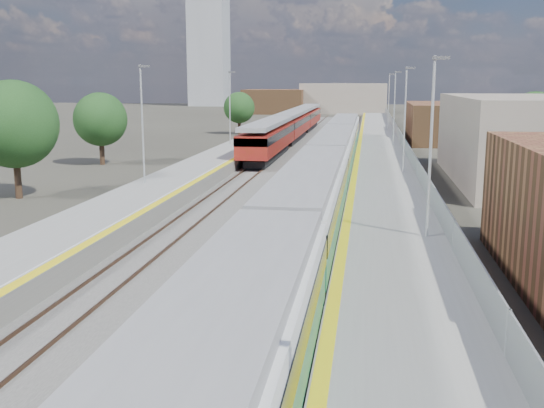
# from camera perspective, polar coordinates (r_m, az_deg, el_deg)

# --- Properties ---
(ground) EXTENTS (320.00, 320.00, 0.00)m
(ground) POSITION_cam_1_polar(r_m,az_deg,el_deg) (55.58, 4.37, 3.17)
(ground) COLOR #47443A
(ground) RESTS_ON ground
(ballast_bed) EXTENTS (10.50, 155.00, 0.06)m
(ballast_bed) POSITION_cam_1_polar(r_m,az_deg,el_deg) (58.25, 2.34, 3.58)
(ballast_bed) COLOR #565451
(ballast_bed) RESTS_ON ground
(tracks) EXTENTS (8.96, 160.00, 0.17)m
(tracks) POSITION_cam_1_polar(r_m,az_deg,el_deg) (59.84, 3.09, 3.84)
(tracks) COLOR #4C3323
(tracks) RESTS_ON ground
(platform_right) EXTENTS (4.70, 155.00, 8.52)m
(platform_right) POSITION_cam_1_polar(r_m,az_deg,el_deg) (57.85, 9.80, 3.88)
(platform_right) COLOR slate
(platform_right) RESTS_ON ground
(platform_left) EXTENTS (4.30, 155.00, 8.52)m
(platform_left) POSITION_cam_1_polar(r_m,az_deg,el_deg) (59.30, -4.21, 4.16)
(platform_left) COLOR slate
(platform_left) RESTS_ON ground
(buildings) EXTENTS (72.00, 185.50, 40.00)m
(buildings) POSITION_cam_1_polar(r_m,az_deg,el_deg) (145.26, -0.18, 12.21)
(buildings) COLOR brown
(buildings) RESTS_ON ground
(green_train) EXTENTS (2.81, 78.30, 3.09)m
(green_train) POSITION_cam_1_polar(r_m,az_deg,el_deg) (38.34, 4.74, 2.94)
(green_train) COLOR black
(green_train) RESTS_ON ground
(red_train) EXTENTS (2.85, 57.88, 3.60)m
(red_train) POSITION_cam_1_polar(r_m,az_deg,el_deg) (80.87, 1.83, 7.14)
(red_train) COLOR black
(red_train) RESTS_ON ground
(tree_a) EXTENTS (5.62, 5.62, 7.62)m
(tree_a) POSITION_cam_1_polar(r_m,az_deg,el_deg) (43.97, -22.15, 6.63)
(tree_a) COLOR #382619
(tree_a) RESTS_ON ground
(tree_b) EXTENTS (4.82, 4.82, 6.53)m
(tree_b) POSITION_cam_1_polar(r_m,az_deg,el_deg) (59.81, -15.13, 7.33)
(tree_b) COLOR #382619
(tree_b) RESTS_ON ground
(tree_c) EXTENTS (4.43, 4.43, 6.00)m
(tree_c) POSITION_cam_1_polar(r_m,az_deg,el_deg) (91.85, -2.96, 8.61)
(tree_c) COLOR #382619
(tree_c) RESTS_ON ground
(tree_d) EXTENTS (4.85, 4.85, 6.57)m
(tree_d) POSITION_cam_1_polar(r_m,az_deg,el_deg) (66.31, 22.47, 7.22)
(tree_d) COLOR #382619
(tree_d) RESTS_ON ground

